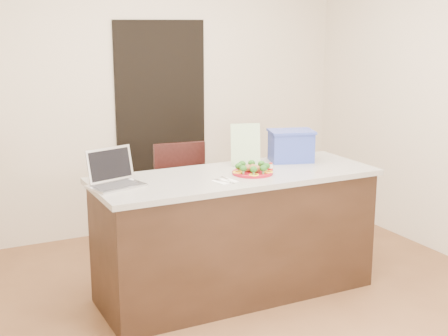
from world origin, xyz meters
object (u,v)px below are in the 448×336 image
plate (252,172)px  napkin (225,181)px  blue_box (291,146)px  island (236,234)px  yogurt_bottle (271,168)px  chair (185,195)px  laptop (113,175)px

plate → napkin: (-0.28, -0.11, -0.01)m
napkin → blue_box: 0.83m
island → napkin: (-0.17, -0.17, 0.46)m
blue_box → yogurt_bottle: bearing=-125.5°
island → blue_box: blue_box is taller
napkin → chair: chair is taller
plate → laptop: size_ratio=0.74×
chair → island: bearing=-78.4°
napkin → blue_box: (0.75, 0.34, 0.12)m
laptop → blue_box: (1.45, 0.09, 0.06)m
napkin → laptop: size_ratio=0.34×
napkin → chair: size_ratio=0.14×
chair → blue_box: bearing=-37.2°
island → yogurt_bottle: size_ratio=28.98×
yogurt_bottle → blue_box: size_ratio=0.18×
plate → laptop: laptop is taller
yogurt_bottle → laptop: laptop is taller
laptop → blue_box: size_ratio=0.99×
plate → blue_box: (0.47, 0.23, 0.11)m
yogurt_bottle → chair: (-0.30, 0.87, -0.38)m
island → chair: bearing=94.5°
laptop → chair: 1.16m
laptop → island: bearing=-21.6°
yogurt_bottle → laptop: bearing=171.7°
plate → napkin: 0.30m
blue_box → island: bearing=-145.8°
plate → chair: 0.94m
island → blue_box: size_ratio=5.17×
laptop → blue_box: blue_box is taller
laptop → chair: size_ratio=0.40×
plate → blue_box: size_ratio=0.74×
yogurt_bottle → chair: 1.00m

